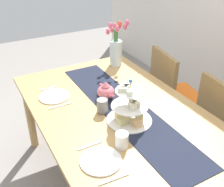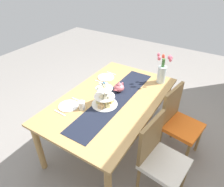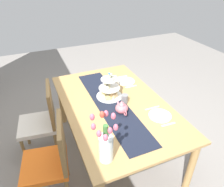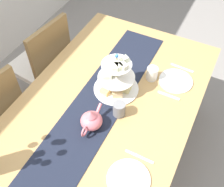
% 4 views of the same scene
% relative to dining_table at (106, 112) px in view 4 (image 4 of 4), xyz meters
% --- Properties ---
extents(ground_plane, '(8.00, 8.00, 0.00)m').
position_rel_dining_table_xyz_m(ground_plane, '(0.00, 0.00, -0.64)').
color(ground_plane, gray).
extents(dining_table, '(1.75, 1.08, 0.73)m').
position_rel_dining_table_xyz_m(dining_table, '(0.00, 0.00, 0.00)').
color(dining_table, tan).
rests_on(dining_table, ground_plane).
extents(chair_right, '(0.47, 0.47, 0.91)m').
position_rel_dining_table_xyz_m(chair_right, '(0.32, 0.77, -0.14)').
color(chair_right, olive).
rests_on(chair_right, ground_plane).
extents(table_runner, '(1.52, 0.31, 0.00)m').
position_rel_dining_table_xyz_m(table_runner, '(0.00, 0.04, 0.09)').
color(table_runner, black).
rests_on(table_runner, dining_table).
extents(tiered_cake_stand, '(0.30, 0.30, 0.30)m').
position_rel_dining_table_xyz_m(tiered_cake_stand, '(0.14, -0.00, 0.18)').
color(tiered_cake_stand, beige).
rests_on(tiered_cake_stand, table_runner).
extents(teapot, '(0.24, 0.13, 0.14)m').
position_rel_dining_table_xyz_m(teapot, '(-0.19, 0.00, 0.14)').
color(teapot, '#D66B75').
rests_on(teapot, table_runner).
extents(dinner_plate_left, '(0.23, 0.23, 0.01)m').
position_rel_dining_table_xyz_m(dinner_plate_left, '(-0.39, -0.33, 0.09)').
color(dinner_plate_left, white).
rests_on(dinner_plate_left, dining_table).
extents(knife_left, '(0.02, 0.17, 0.01)m').
position_rel_dining_table_xyz_m(knife_left, '(-0.25, -0.33, 0.09)').
color(knife_left, silver).
rests_on(knife_left, dining_table).
extents(dinner_plate_right, '(0.23, 0.23, 0.01)m').
position_rel_dining_table_xyz_m(dinner_plate_right, '(0.39, -0.33, 0.09)').
color(dinner_plate_right, white).
rests_on(dinner_plate_right, dining_table).
extents(fork_right, '(0.02, 0.15, 0.01)m').
position_rel_dining_table_xyz_m(fork_right, '(0.25, -0.33, 0.09)').
color(fork_right, silver).
rests_on(fork_right, dining_table).
extents(knife_right, '(0.02, 0.17, 0.01)m').
position_rel_dining_table_xyz_m(knife_right, '(0.54, -0.33, 0.09)').
color(knife_right, silver).
rests_on(knife_right, dining_table).
extents(mug_grey, '(0.08, 0.08, 0.09)m').
position_rel_dining_table_xyz_m(mug_grey, '(-0.03, -0.11, 0.14)').
color(mug_grey, slate).
rests_on(mug_grey, table_runner).
extents(mug_white_text, '(0.08, 0.08, 0.09)m').
position_rel_dining_table_xyz_m(mug_white_text, '(0.34, -0.17, 0.13)').
color(mug_white_text, white).
rests_on(mug_white_text, dining_table).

